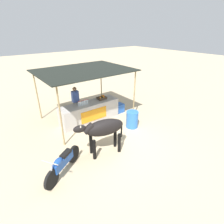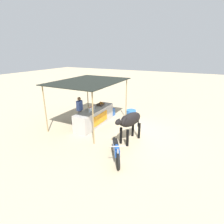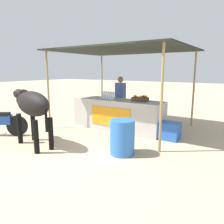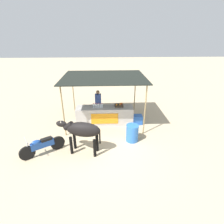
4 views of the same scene
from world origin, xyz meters
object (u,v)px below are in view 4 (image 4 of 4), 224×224
Objects in this scene: cooler_box at (137,119)px; motorcycle_parked at (42,145)px; vendor_behind_counter at (98,104)px; stall_counter at (105,115)px; fruit_crate at (119,105)px; water_barrel at (132,133)px; cow at (82,130)px.

motorcycle_parked is (-4.25, -2.47, 0.19)m from cooler_box.
motorcycle_parked is at bearing -123.17° from vendor_behind_counter.
stall_counter is 6.82× the size of fruit_crate.
water_barrel is (1.59, -2.49, -0.45)m from vendor_behind_counter.
vendor_behind_counter reaches higher than fruit_crate.
stall_counter is 1.82× the size of vendor_behind_counter.
cow is at bearing -123.53° from fruit_crate.
vendor_behind_counter reaches higher than motorcycle_parked.
fruit_crate is 0.24× the size of cow.
fruit_crate reaches higher than cooler_box.
water_barrel reaches higher than cooler_box.
motorcycle_parked is (-2.53, -2.57, -0.05)m from stall_counter.
cooler_box is (0.96, -0.14, -0.80)m from fruit_crate.
cow is at bearing 2.77° from motorcycle_parked.
motorcycle_parked is at bearing -167.62° from water_barrel.
fruit_crate is 1.34m from vendor_behind_counter.
cow is at bearing -137.81° from cooler_box.
fruit_crate is 0.73× the size of cooler_box.
motorcycle_parked is (-1.62, -0.08, -0.60)m from cow.
fruit_crate is at bearing 171.45° from cooler_box.
vendor_behind_counter is 3.99m from motorcycle_parked.
fruit_crate is 0.28× the size of motorcycle_parked.
motorcycle_parked is at bearing -134.53° from stall_counter.
stall_counter is at bearing 45.47° from motorcycle_parked.
fruit_crate reaches higher than water_barrel.
cow is at bearing -110.07° from stall_counter.
water_barrel is (1.24, -1.74, -0.08)m from stall_counter.
cooler_box is 1.72m from water_barrel.
vendor_behind_counter is 2.33m from cooler_box.
fruit_crate is at bearing 104.65° from water_barrel.
vendor_behind_counter is (-1.13, 0.71, -0.19)m from fruit_crate.
stall_counter is 1.62× the size of cow.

